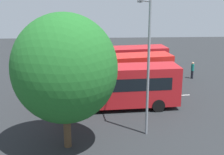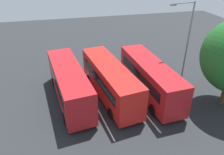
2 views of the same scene
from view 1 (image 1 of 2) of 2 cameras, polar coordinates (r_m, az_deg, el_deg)
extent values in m
plane|color=#232628|center=(28.18, 1.46, -2.70)|extent=(63.50, 63.50, 0.00)
cube|color=#AD191E|center=(23.92, 0.70, -1.50)|extent=(9.91, 3.12, 3.02)
cube|color=black|center=(24.80, 11.85, 0.74)|extent=(0.28, 2.12, 1.27)
cube|color=black|center=(24.93, 0.33, 0.10)|extent=(8.18, 0.69, 0.96)
cube|color=black|center=(22.71, 1.11, -1.52)|extent=(8.18, 0.69, 0.96)
cube|color=black|center=(24.68, 11.97, 1.90)|extent=(0.24, 1.92, 0.32)
cube|color=black|center=(25.44, 11.65, -3.81)|extent=(0.26, 2.21, 0.36)
cylinder|color=black|center=(26.00, 7.19, -3.32)|extent=(1.01, 0.35, 0.99)
cylinder|color=black|center=(23.94, 8.52, -5.12)|extent=(1.01, 0.35, 0.99)
cylinder|color=black|center=(25.24, -6.73, -3.92)|extent=(1.01, 0.35, 0.99)
cylinder|color=black|center=(23.11, -6.65, -5.86)|extent=(1.01, 0.35, 0.99)
cube|color=red|center=(27.67, 1.00, 0.96)|extent=(10.02, 3.90, 3.02)
cube|color=black|center=(28.91, 10.41, 3.02)|extent=(0.45, 2.10, 1.27)
cube|color=black|center=(28.68, 0.48, 2.26)|extent=(8.11, 1.37, 0.96)
cube|color=black|center=(26.47, 1.57, 1.06)|extent=(8.11, 1.37, 0.96)
cube|color=black|center=(28.81, 10.50, 4.02)|extent=(0.40, 1.91, 0.32)
cube|color=black|center=(29.46, 10.26, -0.95)|extent=(0.45, 2.20, 0.36)
cylinder|color=black|center=(29.91, 6.33, -0.67)|extent=(1.02, 0.43, 0.99)
cylinder|color=black|center=(27.86, 7.79, -2.00)|extent=(1.02, 0.43, 0.99)
cylinder|color=black|center=(28.63, -5.63, -1.42)|extent=(1.02, 0.43, 0.99)
cylinder|color=black|center=(26.48, -5.07, -2.89)|extent=(1.02, 0.43, 0.99)
cube|color=#AD191E|center=(31.34, 1.20, 2.79)|extent=(10.00, 3.71, 3.02)
cube|color=black|center=(32.50, 9.62, 4.51)|extent=(0.41, 2.11, 1.27)
cube|color=black|center=(32.38, 0.78, 3.88)|extent=(8.13, 1.20, 0.96)
cube|color=black|center=(30.15, 1.67, 2.95)|extent=(8.13, 1.20, 0.96)
cube|color=black|center=(32.41, 9.69, 5.40)|extent=(0.36, 1.92, 0.32)
cube|color=black|center=(32.99, 9.50, 0.94)|extent=(0.40, 2.20, 0.36)
cylinder|color=black|center=(33.51, 6.02, 1.19)|extent=(1.02, 0.41, 0.99)
cylinder|color=black|center=(31.41, 7.20, 0.12)|extent=(1.02, 0.41, 0.99)
cylinder|color=black|center=(32.30, -4.66, 0.65)|extent=(1.02, 0.41, 0.99)
cylinder|color=black|center=(30.13, -4.18, -0.49)|extent=(1.02, 0.41, 0.99)
cylinder|color=#232833|center=(33.26, 14.62, 0.50)|extent=(0.13, 0.13, 0.85)
cylinder|color=#232833|center=(33.35, 14.40, 0.56)|extent=(0.13, 0.13, 0.85)
cylinder|color=#146B60|center=(33.11, 14.60, 1.81)|extent=(0.45, 0.45, 0.67)
sphere|color=tan|center=(33.01, 14.66, 2.57)|extent=(0.23, 0.23, 0.23)
cylinder|color=gray|center=(19.08, 6.68, 1.19)|extent=(0.16, 0.16, 8.45)
cylinder|color=gray|center=(19.59, 6.06, 13.84)|extent=(0.40, 2.36, 0.10)
cube|color=slate|center=(20.73, 5.13, 13.77)|extent=(0.27, 0.58, 0.14)
cylinder|color=#4C3823|center=(18.60, -8.25, -8.93)|extent=(0.44, 0.44, 2.57)
ellipsoid|color=#1E6023|center=(17.41, -8.71, 1.60)|extent=(5.94, 5.34, 6.23)
cube|color=silver|center=(26.44, 1.77, -3.99)|extent=(12.26, 1.73, 0.01)
cube|color=silver|center=(29.94, 1.19, -1.54)|extent=(12.26, 1.73, 0.01)
camera|label=2|loc=(34.34, -31.29, 18.92)|focal=34.59mm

